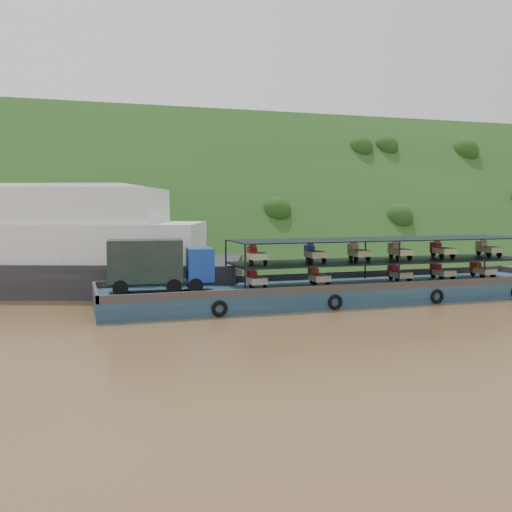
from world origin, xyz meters
name	(u,v)px	position (x,y,z in m)	size (l,w,h in m)	color
ground	(295,303)	(0.00, 0.00, 0.00)	(160.00, 160.00, 0.00)	brown
hillside	(195,259)	(0.00, 36.00, 0.00)	(140.00, 28.00, 28.00)	#1E3C16
cargo_barge	(323,285)	(2.16, -0.05, 1.18)	(35.00, 7.18, 4.75)	#142D47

